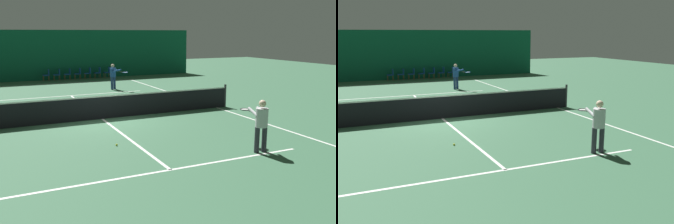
# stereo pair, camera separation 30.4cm
# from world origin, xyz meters

# --- Properties ---
(ground_plane) EXTENTS (60.00, 60.00, 0.00)m
(ground_plane) POSITION_xyz_m (0.00, 0.00, 0.00)
(ground_plane) COLOR #386647
(backdrop_curtain) EXTENTS (23.00, 0.12, 3.65)m
(backdrop_curtain) POSITION_xyz_m (0.00, 14.31, 1.83)
(backdrop_curtain) COLOR #0F5138
(backdrop_curtain) RESTS_ON ground
(court_line_baseline_far) EXTENTS (11.00, 0.10, 0.00)m
(court_line_baseline_far) POSITION_xyz_m (0.00, 11.90, 0.00)
(court_line_baseline_far) COLOR white
(court_line_baseline_far) RESTS_ON ground
(court_line_service_far) EXTENTS (8.25, 0.10, 0.00)m
(court_line_service_far) POSITION_xyz_m (0.00, 6.40, 0.00)
(court_line_service_far) COLOR white
(court_line_service_far) RESTS_ON ground
(court_line_service_near) EXTENTS (8.25, 0.10, 0.00)m
(court_line_service_near) POSITION_xyz_m (0.00, -6.40, 0.00)
(court_line_service_near) COLOR white
(court_line_service_near) RESTS_ON ground
(court_line_sideline_right) EXTENTS (0.10, 23.80, 0.00)m
(court_line_sideline_right) POSITION_xyz_m (5.50, 0.00, 0.00)
(court_line_sideline_right) COLOR white
(court_line_sideline_right) RESTS_ON ground
(court_line_centre) EXTENTS (0.10, 12.80, 0.00)m
(court_line_centre) POSITION_xyz_m (0.00, 0.00, 0.00)
(court_line_centre) COLOR white
(court_line_centre) RESTS_ON ground
(tennis_net) EXTENTS (12.00, 0.10, 1.07)m
(tennis_net) POSITION_xyz_m (0.00, 0.00, 0.51)
(tennis_net) COLOR black
(tennis_net) RESTS_ON ground
(player_near) EXTENTS (0.51, 1.33, 1.56)m
(player_near) POSITION_xyz_m (3.02, -6.17, 0.91)
(player_near) COLOR #2D2D38
(player_near) RESTS_ON ground
(player_far) EXTENTS (1.00, 1.28, 1.57)m
(player_far) POSITION_xyz_m (2.89, 7.65, 0.91)
(player_far) COLOR navy
(player_far) RESTS_ON ground
(courtside_chair_0) EXTENTS (0.44, 0.44, 0.84)m
(courtside_chair_0) POSITION_xyz_m (-0.24, 13.76, 0.49)
(courtside_chair_0) COLOR brown
(courtside_chair_0) RESTS_ON ground
(courtside_chair_1) EXTENTS (0.44, 0.44, 0.84)m
(courtside_chair_1) POSITION_xyz_m (0.52, 13.76, 0.49)
(courtside_chair_1) COLOR brown
(courtside_chair_1) RESTS_ON ground
(courtside_chair_2) EXTENTS (0.44, 0.44, 0.84)m
(courtside_chair_2) POSITION_xyz_m (1.28, 13.76, 0.49)
(courtside_chair_2) COLOR brown
(courtside_chair_2) RESTS_ON ground
(courtside_chair_3) EXTENTS (0.44, 0.44, 0.84)m
(courtside_chair_3) POSITION_xyz_m (2.04, 13.76, 0.49)
(courtside_chair_3) COLOR brown
(courtside_chair_3) RESTS_ON ground
(courtside_chair_4) EXTENTS (0.44, 0.44, 0.84)m
(courtside_chair_4) POSITION_xyz_m (2.79, 13.76, 0.49)
(courtside_chair_4) COLOR brown
(courtside_chair_4) RESTS_ON ground
(courtside_chair_5) EXTENTS (0.44, 0.44, 0.84)m
(courtside_chair_5) POSITION_xyz_m (3.55, 13.76, 0.49)
(courtside_chair_5) COLOR brown
(courtside_chair_5) RESTS_ON ground
(courtside_chair_6) EXTENTS (0.44, 0.44, 0.84)m
(courtside_chair_6) POSITION_xyz_m (4.31, 13.76, 0.49)
(courtside_chair_6) COLOR brown
(courtside_chair_6) RESTS_ON ground
(tennis_ball) EXTENTS (0.07, 0.07, 0.07)m
(tennis_ball) POSITION_xyz_m (-0.61, -3.81, 0.03)
(tennis_ball) COLOR #D1DB33
(tennis_ball) RESTS_ON ground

